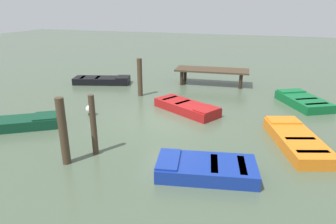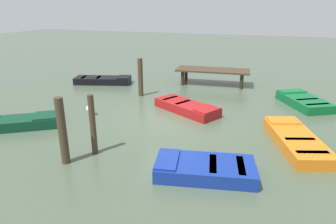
{
  "view_description": "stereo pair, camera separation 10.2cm",
  "coord_description": "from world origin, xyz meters",
  "px_view_note": "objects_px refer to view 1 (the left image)",
  "views": [
    {
      "loc": [
        3.75,
        -11.33,
        4.64
      ],
      "look_at": [
        0.0,
        0.0,
        0.35
      ],
      "focal_mm": 32.01,
      "sensor_mm": 36.0,
      "label": 1
    },
    {
      "loc": [
        3.85,
        -11.3,
        4.64
      ],
      "look_at": [
        0.0,
        0.0,
        0.35
      ],
      "focal_mm": 32.01,
      "sensor_mm": 36.0,
      "label": 2
    }
  ],
  "objects_px": {
    "mooring_piling_near_left": "(93,125)",
    "mooring_piling_near_right": "(63,132)",
    "rowboat_blue": "(206,168)",
    "rowboat_black": "(102,80)",
    "rowboat_dark_green": "(5,124)",
    "marker_buoy": "(90,109)",
    "rowboat_orange": "(296,140)",
    "rowboat_red": "(187,107)",
    "rowboat_green": "(303,101)",
    "dock_segment": "(212,71)",
    "mooring_piling_mid_left": "(140,77)"
  },
  "relations": [
    {
      "from": "rowboat_red",
      "to": "marker_buoy",
      "type": "distance_m",
      "value": 4.34
    },
    {
      "from": "rowboat_orange",
      "to": "marker_buoy",
      "type": "distance_m",
      "value": 8.47
    },
    {
      "from": "rowboat_orange",
      "to": "rowboat_blue",
      "type": "bearing_deg",
      "value": 120.24
    },
    {
      "from": "rowboat_black",
      "to": "rowboat_blue",
      "type": "bearing_deg",
      "value": -61.43
    },
    {
      "from": "rowboat_green",
      "to": "rowboat_red",
      "type": "xyz_separation_m",
      "value": [
        -5.14,
        -2.7,
        -0.0
      ]
    },
    {
      "from": "rowboat_red",
      "to": "mooring_piling_near_right",
      "type": "distance_m",
      "value": 6.27
    },
    {
      "from": "rowboat_red",
      "to": "mooring_piling_near_right",
      "type": "xyz_separation_m",
      "value": [
        -2.3,
        -5.77,
        0.85
      ]
    },
    {
      "from": "rowboat_dark_green",
      "to": "mooring_piling_mid_left",
      "type": "bearing_deg",
      "value": 29.1
    },
    {
      "from": "dock_segment",
      "to": "mooring_piling_mid_left",
      "type": "height_order",
      "value": "mooring_piling_mid_left"
    },
    {
      "from": "rowboat_orange",
      "to": "rowboat_dark_green",
      "type": "height_order",
      "value": "same"
    },
    {
      "from": "rowboat_green",
      "to": "rowboat_blue",
      "type": "relative_size",
      "value": 1.04
    },
    {
      "from": "rowboat_black",
      "to": "rowboat_red",
      "type": "bearing_deg",
      "value": -43.77
    },
    {
      "from": "rowboat_black",
      "to": "marker_buoy",
      "type": "distance_m",
      "value": 5.73
    },
    {
      "from": "dock_segment",
      "to": "marker_buoy",
      "type": "xyz_separation_m",
      "value": [
        -4.09,
        -7.14,
        -0.54
      ]
    },
    {
      "from": "mooring_piling_near_left",
      "to": "marker_buoy",
      "type": "relative_size",
      "value": 4.18
    },
    {
      "from": "dock_segment",
      "to": "rowboat_red",
      "type": "height_order",
      "value": "dock_segment"
    },
    {
      "from": "dock_segment",
      "to": "mooring_piling_near_left",
      "type": "relative_size",
      "value": 2.23
    },
    {
      "from": "dock_segment",
      "to": "rowboat_green",
      "type": "xyz_separation_m",
      "value": [
        4.99,
        -2.61,
        -0.61
      ]
    },
    {
      "from": "rowboat_dark_green",
      "to": "rowboat_black",
      "type": "bearing_deg",
      "value": 57.95
    },
    {
      "from": "dock_segment",
      "to": "rowboat_black",
      "type": "distance_m",
      "value": 6.79
    },
    {
      "from": "rowboat_green",
      "to": "rowboat_black",
      "type": "relative_size",
      "value": 0.88
    },
    {
      "from": "mooring_piling_near_right",
      "to": "marker_buoy",
      "type": "xyz_separation_m",
      "value": [
        -1.63,
        3.93,
        -0.78
      ]
    },
    {
      "from": "rowboat_blue",
      "to": "mooring_piling_near_left",
      "type": "height_order",
      "value": "mooring_piling_near_left"
    },
    {
      "from": "rowboat_green",
      "to": "rowboat_black",
      "type": "distance_m",
      "value": 11.48
    },
    {
      "from": "rowboat_dark_green",
      "to": "rowboat_black",
      "type": "height_order",
      "value": "same"
    },
    {
      "from": "dock_segment",
      "to": "mooring_piling_mid_left",
      "type": "relative_size",
      "value": 2.23
    },
    {
      "from": "rowboat_orange",
      "to": "rowboat_green",
      "type": "xyz_separation_m",
      "value": [
        0.62,
        4.89,
        0.0
      ]
    },
    {
      "from": "rowboat_blue",
      "to": "mooring_piling_near_right",
      "type": "relative_size",
      "value": 1.43
    },
    {
      "from": "rowboat_dark_green",
      "to": "mooring_piling_near_left",
      "type": "xyz_separation_m",
      "value": [
        4.45,
        -0.66,
        0.79
      ]
    },
    {
      "from": "rowboat_dark_green",
      "to": "mooring_piling_near_right",
      "type": "bearing_deg",
      "value": -53.61
    },
    {
      "from": "rowboat_black",
      "to": "mooring_piling_near_left",
      "type": "distance_m",
      "value": 9.46
    },
    {
      "from": "rowboat_dark_green",
      "to": "dock_segment",
      "type": "bearing_deg",
      "value": 23.6
    },
    {
      "from": "mooring_piling_near_right",
      "to": "rowboat_blue",
      "type": "bearing_deg",
      "value": 9.15
    },
    {
      "from": "mooring_piling_mid_left",
      "to": "marker_buoy",
      "type": "height_order",
      "value": "mooring_piling_mid_left"
    },
    {
      "from": "rowboat_blue",
      "to": "dock_segment",
      "type": "bearing_deg",
      "value": -91.25
    },
    {
      "from": "dock_segment",
      "to": "mooring_piling_near_right",
      "type": "height_order",
      "value": "mooring_piling_near_right"
    },
    {
      "from": "dock_segment",
      "to": "rowboat_red",
      "type": "distance_m",
      "value": 5.35
    },
    {
      "from": "rowboat_dark_green",
      "to": "mooring_piling_near_right",
      "type": "xyz_separation_m",
      "value": [
        3.95,
        -1.52,
        0.85
      ]
    },
    {
      "from": "rowboat_green",
      "to": "mooring_piling_mid_left",
      "type": "distance_m",
      "value": 8.28
    },
    {
      "from": "mooring_piling_near_right",
      "to": "mooring_piling_mid_left",
      "type": "bearing_deg",
      "value": 95.67
    },
    {
      "from": "mooring_piling_near_left",
      "to": "mooring_piling_near_right",
      "type": "bearing_deg",
      "value": -120.22
    },
    {
      "from": "mooring_piling_near_right",
      "to": "rowboat_red",
      "type": "bearing_deg",
      "value": 68.23
    },
    {
      "from": "rowboat_green",
      "to": "rowboat_red",
      "type": "relative_size",
      "value": 0.94
    },
    {
      "from": "rowboat_blue",
      "to": "rowboat_black",
      "type": "bearing_deg",
      "value": -56.64
    },
    {
      "from": "rowboat_dark_green",
      "to": "rowboat_green",
      "type": "bearing_deg",
      "value": -1.2
    },
    {
      "from": "rowboat_green",
      "to": "mooring_piling_near_right",
      "type": "xyz_separation_m",
      "value": [
        -7.44,
        -8.47,
        0.85
      ]
    },
    {
      "from": "rowboat_red",
      "to": "rowboat_blue",
      "type": "height_order",
      "value": "same"
    },
    {
      "from": "rowboat_dark_green",
      "to": "mooring_piling_near_left",
      "type": "bearing_deg",
      "value": -40.97
    },
    {
      "from": "dock_segment",
      "to": "rowboat_red",
      "type": "bearing_deg",
      "value": -95.9
    },
    {
      "from": "rowboat_green",
      "to": "mooring_piling_near_left",
      "type": "bearing_deg",
      "value": 108.77
    }
  ]
}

